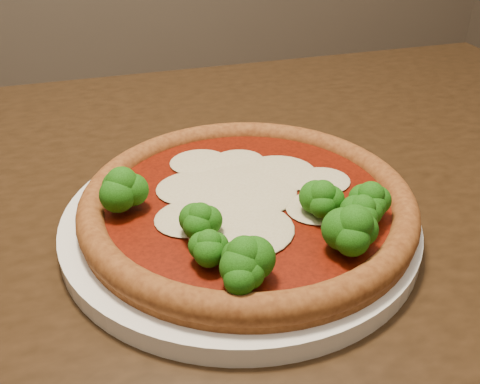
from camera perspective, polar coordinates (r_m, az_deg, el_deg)
name	(u,v)px	position (r m, az deg, el deg)	size (l,w,h in m)	color
dining_table	(153,282)	(0.59, -9.30, -9.42)	(1.36, 0.87, 0.75)	black
plate	(240,220)	(0.50, 0.00, -3.04)	(0.32, 0.32, 0.02)	white
pizza	(250,203)	(0.48, 1.03, -1.20)	(0.30, 0.30, 0.06)	brown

